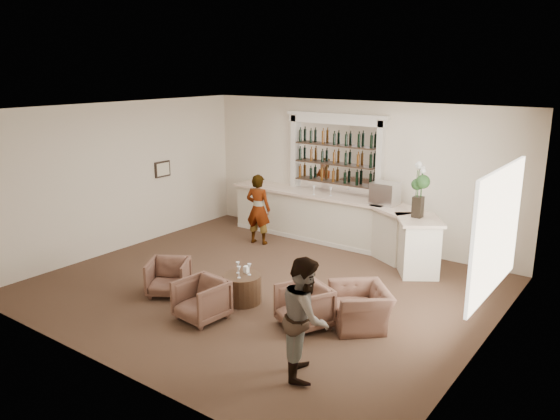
# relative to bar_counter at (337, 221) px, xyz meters

# --- Properties ---
(ground) EXTENTS (8.00, 8.00, 0.00)m
(ground) POSITION_rel_bar_counter_xyz_m (0.16, -3.00, -0.57)
(ground) COLOR #4D3426
(ground) RESTS_ON ground
(room_shell) EXTENTS (8.04, 7.02, 3.32)m
(room_shell) POSITION_rel_bar_counter_xyz_m (0.33, -2.29, 1.77)
(room_shell) COLOR beige
(room_shell) RESTS_ON ground
(bar_counter) EXTENTS (5.72, 1.80, 1.14)m
(bar_counter) POSITION_rel_bar_counter_xyz_m (0.00, 0.00, 0.00)
(bar_counter) COLOR white
(bar_counter) RESTS_ON ground
(back_bar_alcove) EXTENTS (2.64, 0.25, 3.00)m
(back_bar_alcove) POSITION_rel_bar_counter_xyz_m (-0.34, 0.41, 1.46)
(back_bar_alcove) COLOR white
(back_bar_alcove) RESTS_ON ground
(cocktail_table) EXTENTS (0.67, 0.67, 0.50)m
(cocktail_table) POSITION_rel_bar_counter_xyz_m (0.27, -3.73, -0.32)
(cocktail_table) COLOR #452F1E
(cocktail_table) RESTS_ON ground
(sommelier) EXTENTS (0.67, 0.51, 1.65)m
(sommelier) POSITION_rel_bar_counter_xyz_m (-1.55, -0.96, 0.25)
(sommelier) COLOR gray
(sommelier) RESTS_ON ground
(guest) EXTENTS (0.96, 1.01, 1.66)m
(guest) POSITION_rel_bar_counter_xyz_m (2.44, -5.02, 0.25)
(guest) COLOR gray
(guest) RESTS_ON ground
(armchair_left) EXTENTS (0.97, 0.98, 0.65)m
(armchair_left) POSITION_rel_bar_counter_xyz_m (-1.03, -4.26, -0.25)
(armchair_left) COLOR brown
(armchair_left) RESTS_ON ground
(armchair_center) EXTENTS (0.80, 0.82, 0.68)m
(armchair_center) POSITION_rel_bar_counter_xyz_m (0.17, -4.65, -0.23)
(armchair_center) COLOR brown
(armchair_center) RESTS_ON ground
(armchair_right) EXTENTS (1.00, 1.01, 0.69)m
(armchair_right) POSITION_rel_bar_counter_xyz_m (1.68, -3.88, -0.23)
(armchair_right) COLOR brown
(armchair_right) RESTS_ON ground
(armchair_far) EXTENTS (1.30, 1.30, 0.64)m
(armchair_far) POSITION_rel_bar_counter_xyz_m (2.38, -3.32, -0.26)
(armchair_far) COLOR brown
(armchair_far) RESTS_ON ground
(espresso_machine) EXTENTS (0.55, 0.47, 0.48)m
(espresso_machine) POSITION_rel_bar_counter_xyz_m (1.14, 0.05, 0.81)
(espresso_machine) COLOR silver
(espresso_machine) RESTS_ON bar_counter
(flower_vase) EXTENTS (0.29, 0.29, 1.11)m
(flower_vase) POSITION_rel_bar_counter_xyz_m (2.13, -0.53, 1.19)
(flower_vase) COLOR black
(flower_vase) RESTS_ON bar_counter
(wine_glass_bar_left) EXTENTS (0.07, 0.07, 0.21)m
(wine_glass_bar_left) POSITION_rel_bar_counter_xyz_m (-0.60, -0.06, 0.67)
(wine_glass_bar_left) COLOR white
(wine_glass_bar_left) RESTS_ON bar_counter
(wine_glass_bar_right) EXTENTS (0.07, 0.07, 0.21)m
(wine_glass_bar_right) POSITION_rel_bar_counter_xyz_m (-0.21, 0.05, 0.67)
(wine_glass_bar_right) COLOR white
(wine_glass_bar_right) RESTS_ON bar_counter
(wine_glass_tbl_a) EXTENTS (0.07, 0.07, 0.21)m
(wine_glass_tbl_a) POSITION_rel_bar_counter_xyz_m (0.15, -3.70, 0.03)
(wine_glass_tbl_a) COLOR white
(wine_glass_tbl_a) RESTS_ON cocktail_table
(wine_glass_tbl_b) EXTENTS (0.07, 0.07, 0.21)m
(wine_glass_tbl_b) POSITION_rel_bar_counter_xyz_m (0.37, -3.65, 0.03)
(wine_glass_tbl_b) COLOR white
(wine_glass_tbl_b) RESTS_ON cocktail_table
(wine_glass_tbl_c) EXTENTS (0.07, 0.07, 0.21)m
(wine_glass_tbl_c) POSITION_rel_bar_counter_xyz_m (0.31, -3.86, 0.03)
(wine_glass_tbl_c) COLOR white
(wine_glass_tbl_c) RESTS_ON cocktail_table
(napkin_holder) EXTENTS (0.08, 0.08, 0.12)m
(napkin_holder) POSITION_rel_bar_counter_xyz_m (0.25, -3.59, -0.01)
(napkin_holder) COLOR white
(napkin_holder) RESTS_ON cocktail_table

